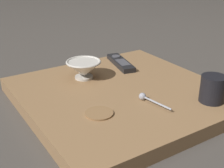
# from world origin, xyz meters

# --- Properties ---
(ground_plane) EXTENTS (6.00, 6.00, 0.00)m
(ground_plane) POSITION_xyz_m (0.00, 0.00, 0.00)
(ground_plane) COLOR #47423D
(table) EXTENTS (0.65, 0.64, 0.05)m
(table) POSITION_xyz_m (0.00, 0.00, 0.02)
(table) COLOR #936D47
(table) RESTS_ON ground
(cereal_bowl) EXTENTS (0.13, 0.13, 0.07)m
(cereal_bowl) POSITION_xyz_m (0.06, -0.16, 0.08)
(cereal_bowl) COLOR beige
(cereal_bowl) RESTS_ON table
(coffee_mug) EXTENTS (0.08, 0.08, 0.08)m
(coffee_mug) POSITION_xyz_m (-0.19, 0.22, 0.09)
(coffee_mug) COLOR black
(coffee_mug) RESTS_ON table
(teaspoon) EXTENTS (0.03, 0.13, 0.02)m
(teaspoon) POSITION_xyz_m (-0.01, 0.11, 0.06)
(teaspoon) COLOR #A3A5B2
(teaspoon) RESTS_ON table
(tv_remote_near) EXTENTS (0.09, 0.20, 0.02)m
(tv_remote_near) POSITION_xyz_m (-0.13, -0.20, 0.06)
(tv_remote_near) COLOR black
(tv_remote_near) RESTS_ON table
(drink_coaster) EXTENTS (0.08, 0.08, 0.01)m
(drink_coaster) POSITION_xyz_m (0.15, 0.10, 0.05)
(drink_coaster) COLOR olive
(drink_coaster) RESTS_ON table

